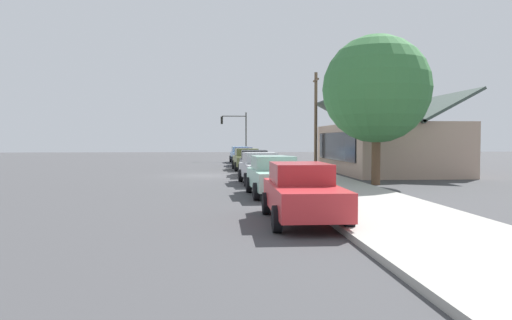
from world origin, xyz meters
The scene contains 14 objects.
ground_plane centered at (0.00, 0.00, 0.00)m, with size 120.00×120.00×0.00m, color #424244.
sidewalk_curb centered at (0.00, 5.60, 0.08)m, with size 60.00×4.20×0.16m, color #A3A099.
car_skyblue centered at (-17.59, 2.77, 0.81)m, with size 4.78×2.06×1.59m.
car_navy centered at (-11.48, 2.80, 0.82)m, with size 4.93×2.11×1.59m.
car_olive centered at (-5.86, 2.74, 0.82)m, with size 4.76×2.18×1.59m.
car_charcoal centered at (0.17, 2.86, 0.82)m, with size 4.76×2.15×1.59m.
car_silver centered at (5.92, 2.75, 0.81)m, with size 4.49×2.21×1.59m.
car_seafoam centered at (11.40, 2.83, 0.81)m, with size 4.40×2.16×1.59m.
car_cherry centered at (17.66, 2.88, 0.81)m, with size 4.72×1.99×1.59m.
storefront_building centered at (-1.89, 11.98, 1.80)m, with size 12.96×7.10×5.24m.
shade_tree centered at (7.11, 8.42, 4.75)m, with size 5.34×5.34×7.44m.
traffic_light_main centered at (-21.71, 2.54, 3.49)m, with size 0.37×2.79×5.20m.
utility_pole_wooden centered at (-6.88, 8.20, 3.93)m, with size 1.80×0.24×7.50m.
fire_hydrant_red centered at (-12.25, 4.20, 0.50)m, with size 0.22×0.22×0.71m.
Camera 1 is at (30.89, 0.57, 2.24)m, focal length 34.35 mm.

